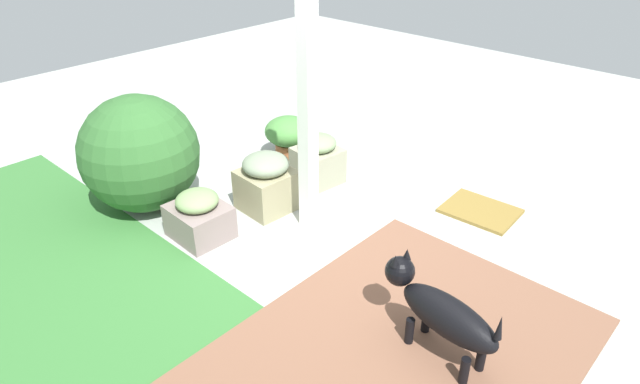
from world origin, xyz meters
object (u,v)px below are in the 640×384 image
at_px(stone_planter_nearest, 318,159).
at_px(dog, 440,311).
at_px(stone_planter_mid, 199,216).
at_px(doormat, 480,211).
at_px(porch_pillar, 308,108).
at_px(stone_planter_near, 267,182).
at_px(round_shrub, 140,153).
at_px(terracotta_pot_broad, 288,134).

distance_m(stone_planter_nearest, dog, 2.30).
relative_size(stone_planter_mid, doormat, 0.78).
distance_m(stone_planter_mid, doormat, 2.39).
xyz_separation_m(porch_pillar, stone_planter_mid, (0.52, 0.72, -0.84)).
bearing_deg(porch_pillar, stone_planter_near, 7.39).
height_order(round_shrub, doormat, round_shrub).
height_order(stone_planter_near, stone_planter_mid, stone_planter_near).
bearing_deg(terracotta_pot_broad, round_shrub, 80.84).
height_order(stone_planter_mid, dog, dog).
bearing_deg(round_shrub, stone_planter_mid, -178.57).
bearing_deg(terracotta_pot_broad, stone_planter_near, 124.80).
xyz_separation_m(round_shrub, doormat, (-2.23, -1.88, -0.49)).
relative_size(stone_planter_nearest, terracotta_pot_broad, 1.00).
relative_size(stone_planter_nearest, stone_planter_mid, 1.01).
xyz_separation_m(terracotta_pot_broad, doormat, (-1.99, -0.37, -0.25)).
distance_m(stone_planter_near, stone_planter_mid, 0.67).
distance_m(stone_planter_nearest, round_shrub, 1.59).
bearing_deg(doormat, dog, 109.50).
distance_m(porch_pillar, terracotta_pot_broad, 1.49).
bearing_deg(porch_pillar, stone_planter_nearest, -52.64).
distance_m(stone_planter_nearest, terracotta_pot_broad, 0.59).
xyz_separation_m(stone_planter_mid, terracotta_pot_broad, (0.50, -1.49, 0.08)).
height_order(stone_planter_mid, doormat, stone_planter_mid).
relative_size(porch_pillar, doormat, 3.42).
xyz_separation_m(dog, doormat, (0.59, -1.65, -0.31)).
distance_m(round_shrub, dog, 2.83).
distance_m(stone_planter_nearest, doormat, 1.54).
distance_m(terracotta_pot_broad, dog, 2.88).
xyz_separation_m(stone_planter_nearest, dog, (-2.01, 1.11, 0.09)).
xyz_separation_m(stone_planter_nearest, doormat, (-1.43, -0.54, -0.22)).
relative_size(round_shrub, dog, 1.22).
bearing_deg(doormat, porch_pillar, 49.60).
xyz_separation_m(terracotta_pot_broad, dog, (-2.57, 1.28, 0.06)).
bearing_deg(porch_pillar, dog, 161.68).
distance_m(dog, doormat, 1.78).
bearing_deg(dog, porch_pillar, -18.32).
height_order(porch_pillar, round_shrub, porch_pillar).
height_order(stone_planter_near, terracotta_pot_broad, stone_planter_near).
distance_m(stone_planter_near, round_shrub, 1.09).
bearing_deg(dog, stone_planter_near, -12.86).
relative_size(terracotta_pot_broad, dog, 0.58).
bearing_deg(stone_planter_mid, doormat, -128.64).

